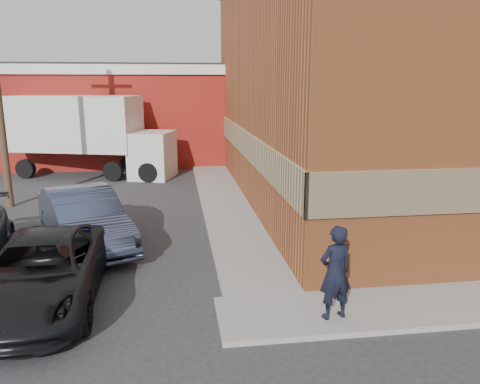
{
  "coord_description": "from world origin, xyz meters",
  "views": [
    {
      "loc": [
        -1.22,
        -9.23,
        4.63
      ],
      "look_at": [
        0.42,
        2.52,
        1.83
      ],
      "focal_mm": 35.0,
      "sensor_mm": 36.0,
      "label": 1
    }
  ],
  "objects_px": {
    "sedan": "(84,219)",
    "brick_building": "(416,80)",
    "suv_a": "(42,271)",
    "box_truck": "(91,130)",
    "man": "(335,272)",
    "warehouse": "(94,113)"
  },
  "relations": [
    {
      "from": "sedan",
      "to": "brick_building",
      "type": "bearing_deg",
      "value": -1.07
    },
    {
      "from": "sedan",
      "to": "suv_a",
      "type": "xyz_separation_m",
      "value": [
        -0.24,
        -3.53,
        -0.11
      ]
    },
    {
      "from": "brick_building",
      "to": "sedan",
      "type": "distance_m",
      "value": 13.86
    },
    {
      "from": "sedan",
      "to": "suv_a",
      "type": "distance_m",
      "value": 3.54
    },
    {
      "from": "suv_a",
      "to": "box_truck",
      "type": "bearing_deg",
      "value": 94.46
    },
    {
      "from": "man",
      "to": "suv_a",
      "type": "xyz_separation_m",
      "value": [
        -5.85,
        1.69,
        -0.34
      ]
    },
    {
      "from": "brick_building",
      "to": "box_truck",
      "type": "height_order",
      "value": "brick_building"
    },
    {
      "from": "sedan",
      "to": "box_truck",
      "type": "distance_m",
      "value": 10.91
    },
    {
      "from": "suv_a",
      "to": "warehouse",
      "type": "bearing_deg",
      "value": 95.09
    },
    {
      "from": "man",
      "to": "sedan",
      "type": "height_order",
      "value": "man"
    },
    {
      "from": "man",
      "to": "brick_building",
      "type": "bearing_deg",
      "value": -136.55
    },
    {
      "from": "man",
      "to": "suv_a",
      "type": "height_order",
      "value": "man"
    },
    {
      "from": "brick_building",
      "to": "sedan",
      "type": "relative_size",
      "value": 3.63
    },
    {
      "from": "suv_a",
      "to": "box_truck",
      "type": "xyz_separation_m",
      "value": [
        -1.23,
        14.24,
        1.57
      ]
    },
    {
      "from": "man",
      "to": "suv_a",
      "type": "bearing_deg",
      "value": -29.15
    },
    {
      "from": "brick_building",
      "to": "warehouse",
      "type": "bearing_deg",
      "value": 142.8
    },
    {
      "from": "warehouse",
      "to": "suv_a",
      "type": "xyz_separation_m",
      "value": [
        1.9,
        -19.5,
        -2.09
      ]
    },
    {
      "from": "box_truck",
      "to": "sedan",
      "type": "bearing_deg",
      "value": -65.76
    },
    {
      "from": "brick_building",
      "to": "man",
      "type": "distance_m",
      "value": 12.74
    },
    {
      "from": "warehouse",
      "to": "sedan",
      "type": "relative_size",
      "value": 3.24
    },
    {
      "from": "box_truck",
      "to": "man",
      "type": "bearing_deg",
      "value": -49.6
    },
    {
      "from": "warehouse",
      "to": "man",
      "type": "distance_m",
      "value": 22.63
    }
  ]
}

